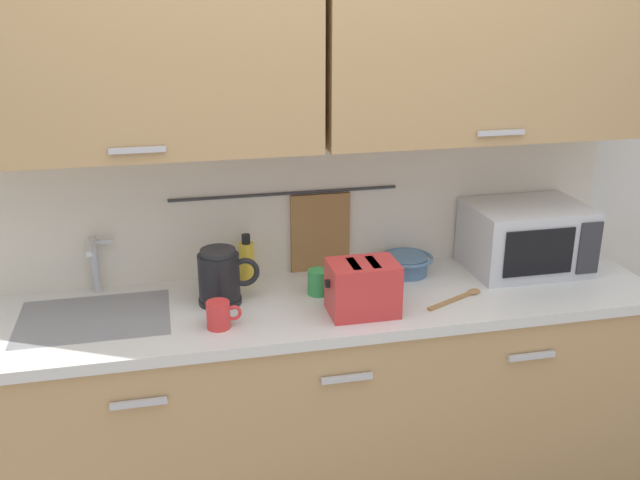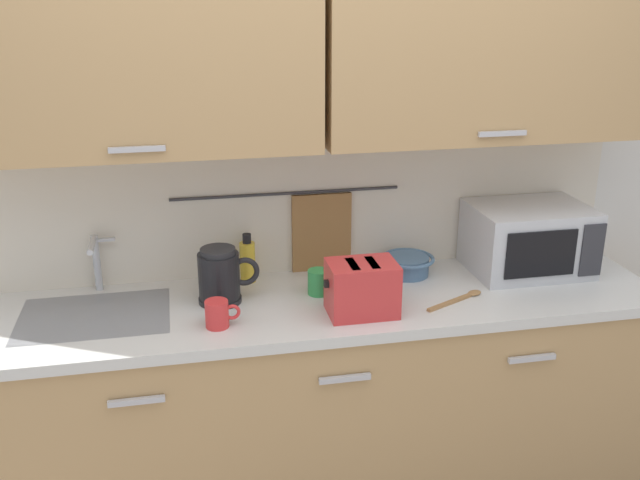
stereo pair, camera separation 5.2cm
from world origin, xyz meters
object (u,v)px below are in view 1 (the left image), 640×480
object	(u,v)px
microwave	(526,237)
dish_soap_bottle	(247,261)
mug_near_sink	(219,315)
mixing_bowl	(406,263)
electric_kettle	(220,277)
toaster	(363,288)
mug_by_kettle	(319,282)
wooden_spoon	(461,297)

from	to	relation	value
microwave	dish_soap_bottle	distance (m)	1.13
mug_near_sink	mixing_bowl	size ratio (longest dim) A/B	0.56
microwave	electric_kettle	world-z (taller)	microwave
toaster	dish_soap_bottle	bearing A→B (deg)	134.77
microwave	electric_kettle	bearing A→B (deg)	-177.21
dish_soap_bottle	toaster	size ratio (longest dim) A/B	0.77
electric_kettle	toaster	world-z (taller)	electric_kettle
electric_kettle	mug_near_sink	world-z (taller)	electric_kettle
microwave	mug_near_sink	world-z (taller)	microwave
mug_near_sink	mixing_bowl	world-z (taller)	mug_near_sink
microwave	dish_soap_bottle	bearing A→B (deg)	174.43
electric_kettle	mug_by_kettle	size ratio (longest dim) A/B	1.89
mixing_bowl	mug_by_kettle	xyz separation A→B (m)	(-0.38, -0.11, 0.00)
wooden_spoon	microwave	bearing A→B (deg)	31.03
microwave	mixing_bowl	world-z (taller)	microwave
toaster	wooden_spoon	xyz separation A→B (m)	(0.39, 0.03, -0.09)
microwave	dish_soap_bottle	size ratio (longest dim) A/B	2.35
dish_soap_bottle	wooden_spoon	world-z (taller)	dish_soap_bottle
dish_soap_bottle	wooden_spoon	size ratio (longest dim) A/B	0.75
electric_kettle	mixing_bowl	xyz separation A→B (m)	(0.75, 0.11, -0.06)
electric_kettle	toaster	distance (m)	0.52
mixing_bowl	toaster	world-z (taller)	toaster
microwave	dish_soap_bottle	world-z (taller)	microwave
electric_kettle	wooden_spoon	size ratio (longest dim) A/B	0.87
mug_near_sink	toaster	xyz separation A→B (m)	(0.51, 0.01, 0.05)
electric_kettle	mixing_bowl	bearing A→B (deg)	8.30
dish_soap_bottle	mixing_bowl	xyz separation A→B (m)	(0.63, -0.06, -0.04)
mug_near_sink	mug_by_kettle	distance (m)	0.44
mug_near_sink	toaster	world-z (taller)	toaster
mixing_bowl	wooden_spoon	size ratio (longest dim) A/B	0.82
toaster	wooden_spoon	distance (m)	0.40
mixing_bowl	mug_by_kettle	size ratio (longest dim) A/B	1.78
wooden_spoon	electric_kettle	bearing A→B (deg)	169.49
microwave	mug_by_kettle	size ratio (longest dim) A/B	3.83
mug_near_sink	mug_by_kettle	size ratio (longest dim) A/B	1.00
mixing_bowl	mug_by_kettle	distance (m)	0.40
microwave	mug_near_sink	size ratio (longest dim) A/B	3.83
microwave	wooden_spoon	xyz separation A→B (m)	(-0.37, -0.22, -0.13)
electric_kettle	mug_near_sink	size ratio (longest dim) A/B	1.89
microwave	mixing_bowl	distance (m)	0.50
mug_by_kettle	mug_near_sink	bearing A→B (deg)	-153.19
mixing_bowl	mug_by_kettle	world-z (taller)	mug_by_kettle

